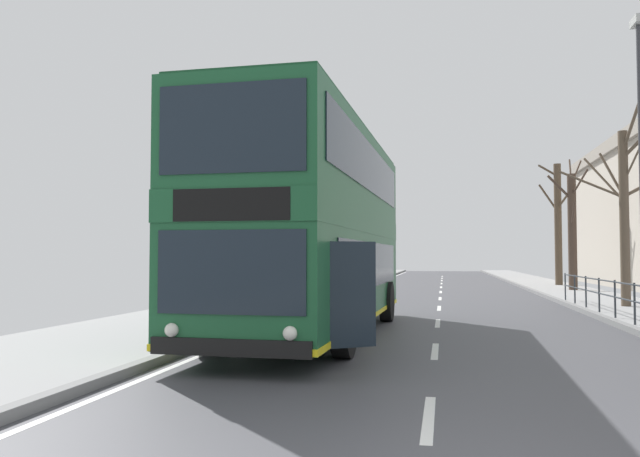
# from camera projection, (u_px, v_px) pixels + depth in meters

# --- Properties ---
(double_decker_bus_main) EXTENTS (3.17, 10.48, 4.42)m
(double_decker_bus_main) POSITION_uv_depth(u_px,v_px,m) (315.00, 229.00, 13.77)
(double_decker_bus_main) COLOR #19512D
(double_decker_bus_main) RESTS_ON ground
(bare_tree_far_00) EXTENTS (1.64, 2.56, 6.74)m
(bare_tree_far_00) POSITION_uv_depth(u_px,v_px,m) (558.00, 222.00, 34.83)
(bare_tree_far_00) COLOR #4C3D2D
(bare_tree_far_00) RESTS_ON ground
(bare_tree_far_01) EXTENTS (3.57, 2.52, 6.80)m
(bare_tree_far_01) POSITION_uv_depth(u_px,v_px,m) (625.00, 207.00, 20.01)
(bare_tree_far_01) COLOR brown
(bare_tree_far_01) RESTS_ON ground
(bare_tree_far_02) EXTENTS (1.80, 3.02, 6.36)m
(bare_tree_far_02) POSITION_uv_depth(u_px,v_px,m) (572.00, 228.00, 29.71)
(bare_tree_far_02) COLOR #423328
(bare_tree_far_02) RESTS_ON ground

